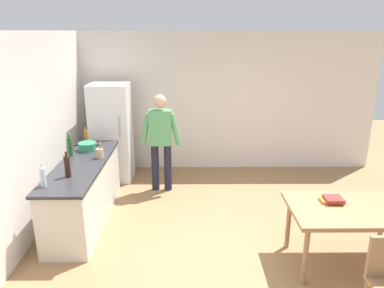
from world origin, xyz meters
The scene contains 14 objects.
ground_plane centered at (0.00, 0.00, 0.00)m, with size 14.00×14.00×0.00m, color #936D47.
wall_back centered at (0.00, 3.00, 1.35)m, with size 6.40×0.12×2.70m, color silver.
wall_left centered at (-2.60, 0.20, 1.35)m, with size 0.12×5.60×2.70m, color silver.
kitchen_counter centered at (-2.00, 0.80, 0.45)m, with size 0.64×2.20×0.90m.
refrigerator centered at (-1.90, 2.40, 0.90)m, with size 0.70×0.67×1.80m.
person centered at (-0.95, 1.85, 0.98)m, with size 0.70×0.22×1.70m.
dining_table centered at (1.40, -0.30, 0.67)m, with size 1.40×0.90×0.75m.
cooking_pot centered at (-2.07, 1.38, 0.96)m, with size 0.40×0.28×0.12m.
utensil_jar centered at (-1.79, 1.00, 0.98)m, with size 0.11×0.11×0.32m.
bottle_oil_amber centered at (-2.18, 1.74, 1.02)m, with size 0.06×0.06×0.28m.
bottle_wine_dark centered at (-2.02, 0.29, 1.05)m, with size 0.08×0.08×0.34m.
bottle_wine_green centered at (-2.25, 1.11, 1.05)m, with size 0.08×0.08×0.34m.
bottle_water_clear centered at (-2.22, -0.02, 1.03)m, with size 0.07×0.07×0.30m.
book_stack centered at (1.24, -0.16, 0.78)m, with size 0.27×0.19×0.07m.
Camera 1 is at (-0.46, -4.00, 2.69)m, focal length 33.59 mm.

